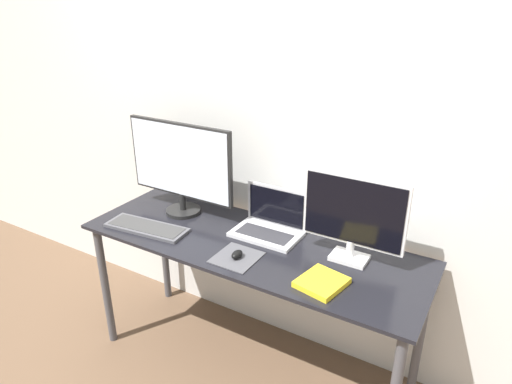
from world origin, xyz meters
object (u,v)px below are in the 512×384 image
object	(u,v)px
laptop	(270,222)
book	(322,282)
monitor_right	(353,215)
monitor_left	(180,165)
mouse	(237,254)
keyboard	(147,227)

from	to	relation	value
laptop	book	xyz separation A→B (m)	(0.41, -0.30, -0.04)
monitor_right	book	world-z (taller)	monitor_right
monitor_left	mouse	bearing A→B (deg)	-26.33
monitor_left	book	distance (m)	1.01
monitor_left	keyboard	world-z (taller)	monitor_left
monitor_left	keyboard	distance (m)	0.37
monitor_left	book	bearing A→B (deg)	-15.03
monitor_left	monitor_right	world-z (taller)	monitor_left
laptop	mouse	xyz separation A→B (m)	(-0.01, -0.30, -0.03)
monitor_right	laptop	bearing A→B (deg)	174.48
laptop	book	bearing A→B (deg)	-35.77
monitor_left	laptop	world-z (taller)	monitor_left
monitor_right	mouse	xyz separation A→B (m)	(-0.45, -0.26, -0.20)
keyboard	mouse	xyz separation A→B (m)	(0.56, -0.00, 0.01)
mouse	laptop	bearing A→B (deg)	88.29
monitor_right	keyboard	size ratio (longest dim) A/B	1.03
mouse	book	size ratio (longest dim) A/B	0.31
mouse	monitor_left	bearing A→B (deg)	153.67
keyboard	mouse	bearing A→B (deg)	-0.39
laptop	mouse	size ratio (longest dim) A/B	4.96
monitor_left	book	world-z (taller)	monitor_left
monitor_right	monitor_left	bearing A→B (deg)	-180.00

